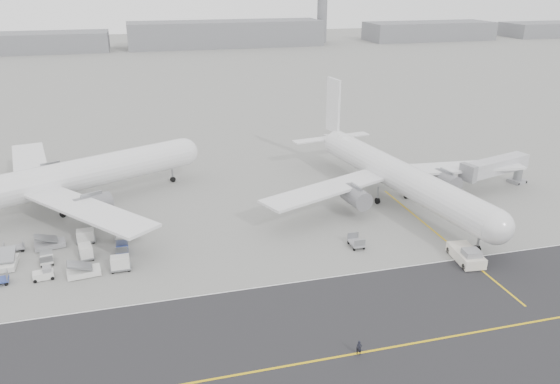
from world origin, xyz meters
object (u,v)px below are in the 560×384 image
object	(u,v)px
airliner_b	(395,174)
ground_crew_a	(359,348)
control_tower	(322,14)
airliner_a	(54,180)
jet_bridge	(496,168)
pushback_tug	(467,255)

from	to	relation	value
airliner_b	ground_crew_a	xyz separation A→B (m)	(-22.51, -38.19, -4.45)
control_tower	airliner_a	world-z (taller)	control_tower
airliner_a	airliner_b	xyz separation A→B (m)	(57.74, -11.20, -0.28)
airliner_a	jet_bridge	bearing A→B (deg)	-122.16
airliner_b	pushback_tug	distance (m)	23.36
ground_crew_a	airliner_a	bearing A→B (deg)	148.47
airliner_b	ground_crew_a	distance (m)	44.56
airliner_a	jet_bridge	size ratio (longest dim) A/B	3.16
ground_crew_a	pushback_tug	bearing A→B (deg)	56.82
jet_bridge	ground_crew_a	world-z (taller)	jet_bridge
ground_crew_a	control_tower	bearing A→B (deg)	94.72
pushback_tug	airliner_b	bearing A→B (deg)	96.94
airliner_a	pushback_tug	bearing A→B (deg)	-145.04
jet_bridge	ground_crew_a	distance (m)	58.46
airliner_b	airliner_a	bearing A→B (deg)	160.12
airliner_a	airliner_b	world-z (taller)	airliner_a
pushback_tug	jet_bridge	world-z (taller)	jet_bridge
airliner_a	airliner_b	size ratio (longest dim) A/B	1.00
control_tower	airliner_b	distance (m)	255.28
pushback_tug	ground_crew_a	xyz separation A→B (m)	(-22.72, -15.24, -0.14)
airliner_a	ground_crew_a	bearing A→B (deg)	-169.02
airliner_b	ground_crew_a	bearing A→B (deg)	-129.42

